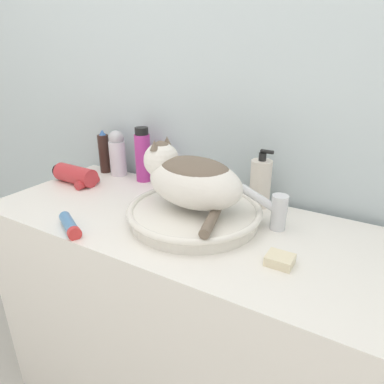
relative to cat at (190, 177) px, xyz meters
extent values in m
cube|color=silver|center=(-0.02, 0.30, 0.25)|extent=(8.00, 0.05, 2.40)
cube|color=white|center=(-0.02, -0.01, -0.55)|extent=(1.27, 0.52, 0.82)
cylinder|color=white|center=(0.01, 0.00, -0.12)|extent=(0.38, 0.38, 0.04)
torus|color=white|center=(0.01, 0.00, -0.10)|extent=(0.40, 0.40, 0.02)
ellipsoid|color=silver|center=(0.01, 0.00, -0.01)|extent=(0.31, 0.20, 0.15)
ellipsoid|color=#6B5B4C|center=(0.01, 0.00, 0.03)|extent=(0.23, 0.16, 0.07)
sphere|color=silver|center=(-0.10, 0.01, 0.03)|extent=(0.11, 0.11, 0.11)
sphere|color=#6B5B4C|center=(-0.10, 0.01, 0.06)|extent=(0.06, 0.06, 0.06)
cone|color=#6B5B4C|center=(-0.10, 0.04, 0.09)|extent=(0.03, 0.03, 0.03)
cone|color=#6B5B4C|center=(-0.11, -0.02, 0.09)|extent=(0.03, 0.03, 0.03)
cylinder|color=#6B5B4C|center=(0.11, -0.09, -0.07)|extent=(0.07, 0.15, 0.03)
cylinder|color=silver|center=(0.25, 0.08, -0.11)|extent=(0.04, 0.04, 0.06)
cylinder|color=silver|center=(0.19, 0.06, -0.05)|extent=(0.12, 0.06, 0.09)
cylinder|color=silver|center=(0.25, 0.08, -0.06)|extent=(0.05, 0.05, 0.05)
cylinder|color=silver|center=(0.14, 0.21, -0.06)|extent=(0.07, 0.07, 0.16)
cylinder|color=black|center=(0.14, 0.21, 0.03)|extent=(0.02, 0.02, 0.02)
cylinder|color=black|center=(0.16, 0.21, 0.05)|extent=(0.04, 0.01, 0.01)
cylinder|color=#331E19|center=(-0.54, 0.21, -0.06)|extent=(0.05, 0.05, 0.16)
cone|color=#3866AD|center=(-0.54, 0.21, 0.03)|extent=(0.03, 0.03, 0.02)
cylinder|color=silver|center=(-0.25, 0.21, -0.08)|extent=(0.05, 0.05, 0.12)
sphere|color=#B7B7BC|center=(-0.25, 0.21, 0.00)|extent=(0.04, 0.04, 0.04)
cylinder|color=silver|center=(-0.47, 0.21, -0.07)|extent=(0.07, 0.07, 0.14)
sphere|color=#B7B7BC|center=(-0.47, 0.21, 0.02)|extent=(0.06, 0.06, 0.06)
cylinder|color=#B2338C|center=(-0.34, 0.21, -0.04)|extent=(0.06, 0.06, 0.18)
cylinder|color=black|center=(-0.34, 0.21, 0.06)|extent=(0.05, 0.05, 0.03)
cylinder|color=#4C7FB2|center=(-0.27, -0.23, -0.12)|extent=(0.12, 0.08, 0.03)
cylinder|color=red|center=(-0.21, -0.26, -0.12)|extent=(0.03, 0.04, 0.04)
cylinder|color=#C63338|center=(-0.54, 0.04, -0.10)|extent=(0.18, 0.07, 0.07)
cylinder|color=#C63338|center=(-0.48, 0.04, -0.12)|extent=(0.03, 0.10, 0.03)
cylinder|color=black|center=(-0.64, 0.04, -0.10)|extent=(0.02, 0.05, 0.05)
cube|color=beige|center=(0.31, -0.09, -0.12)|extent=(0.06, 0.06, 0.02)
camera|label=1|loc=(0.48, -0.80, 0.34)|focal=32.00mm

